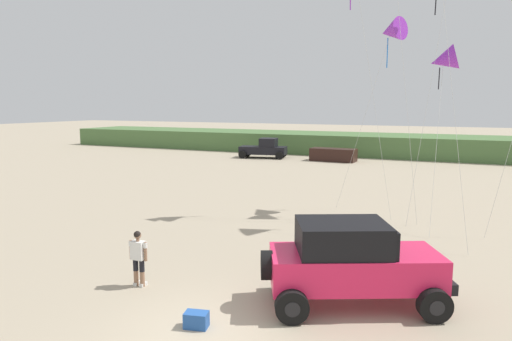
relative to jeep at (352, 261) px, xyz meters
name	(u,v)px	position (x,y,z in m)	size (l,w,h in m)	color
ground_plane	(203,329)	(-2.88, -2.80, -1.20)	(220.00, 220.00, 0.00)	tan
dune_ridge	(447,147)	(0.92, 37.89, -0.14)	(90.00, 7.96, 2.12)	#4C703D
jeep	(352,261)	(0.00, 0.00, 0.00)	(5.00, 4.02, 2.26)	#EA2151
person_watching	(138,255)	(-5.94, -1.34, -0.26)	(0.62, 0.31, 1.67)	#8C664C
cooler_box	(196,320)	(-3.07, -2.80, -1.01)	(0.56, 0.36, 0.38)	#23519E
distant_pickup	(264,149)	(-15.61, 30.04, -0.26)	(4.88, 3.17, 1.98)	black
distant_sedan	(333,155)	(-8.64, 30.28, -0.60)	(4.20, 1.70, 1.20)	black
kite_purple_stunt	(391,31)	(-1.12, 12.50, 7.70)	(2.94, 2.51, 9.55)	purple
kite_black_sled	(443,60)	(1.37, 12.41, 6.19)	(1.46, 5.85, 8.14)	purple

